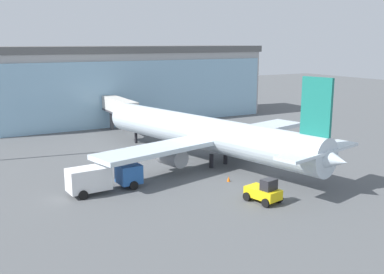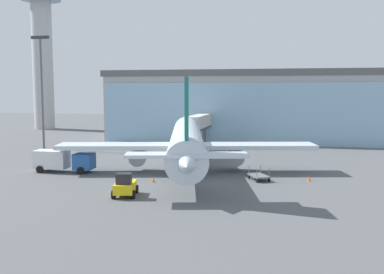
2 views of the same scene
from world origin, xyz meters
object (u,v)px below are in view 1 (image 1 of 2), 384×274
Objects in this scene: jet_bridge at (119,107)px; airplane at (206,134)px; safety_cone_wingtip at (315,152)px; baggage_cart at (288,157)px; pushback_tug at (264,192)px; safety_cone_nose at (229,179)px; catering_truck at (102,178)px.

airplane is (2.97, -21.78, -0.68)m from jet_bridge.
safety_cone_wingtip is at bearing -116.36° from airplane.
pushback_tug reaches higher than baggage_cart.
jet_bridge is 20.33× the size of safety_cone_nose.
pushback_tug reaches higher than safety_cone_wingtip.
baggage_cart is at bearing -128.12° from airplane.
catering_truck is at bearing 165.57° from safety_cone_nose.
safety_cone_nose is 1.00× the size of safety_cone_wingtip.
baggage_cart is 5.86× the size of safety_cone_wingtip.
jet_bridge reaches higher than catering_truck.
airplane is at bearing -171.31° from jet_bridge.
safety_cone_nose is (-11.17, -3.54, -0.23)m from baggage_cart.
airplane is at bearing -143.36° from baggage_cart.
pushback_tug is at bearing -95.37° from safety_cone_nose.
baggage_cart is at bearing -153.89° from jet_bridge.
airplane is at bearing 76.32° from safety_cone_nose.
safety_cone_nose is (12.66, -3.26, -1.19)m from catering_truck.
safety_cone_wingtip is (14.73, -3.37, -3.27)m from airplane.
baggage_cart reaches higher than safety_cone_nose.
catering_truck reaches higher than safety_cone_wingtip.
catering_truck is at bearing 38.31° from pushback_tug.
baggage_cart is 11.72m from safety_cone_nose.
airplane is 10.62× the size of pushback_tug.
pushback_tug is at bearing -178.39° from jet_bridge.
airplane reaches higher than jet_bridge.
jet_bridge reaches higher than safety_cone_nose.
airplane reaches higher than catering_truck.
safety_cone_nose is at bearing -177.00° from jet_bridge.
safety_cone_wingtip is (29.29, 1.17, -1.19)m from catering_truck.
catering_truck is at bearing -177.72° from safety_cone_wingtip.
jet_bridge is 1.51× the size of catering_truck.
safety_cone_wingtip is (16.63, 4.42, 0.00)m from safety_cone_nose.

